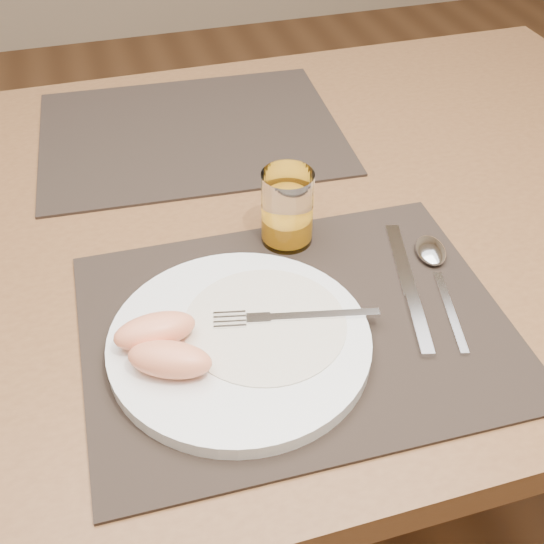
% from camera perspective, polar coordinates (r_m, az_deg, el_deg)
% --- Properties ---
extents(ground, '(5.00, 5.00, 0.00)m').
position_cam_1_polar(ground, '(1.47, -1.45, -19.33)').
color(ground, brown).
rests_on(ground, ground).
extents(table, '(1.40, 0.90, 0.75)m').
position_cam_1_polar(table, '(0.95, -2.12, 1.01)').
color(table, brown).
rests_on(table, ground).
extents(placemat_near, '(0.46, 0.36, 0.00)m').
position_cam_1_polar(placemat_near, '(0.73, 2.00, -4.57)').
color(placemat_near, black).
rests_on(placemat_near, table).
extents(placemat_far, '(0.47, 0.38, 0.00)m').
position_cam_1_polar(placemat_far, '(1.07, -6.83, 11.54)').
color(placemat_far, black).
rests_on(placemat_far, table).
extents(plate, '(0.27, 0.27, 0.02)m').
position_cam_1_polar(plate, '(0.70, -2.73, -5.89)').
color(plate, white).
rests_on(plate, placemat_near).
extents(plate_dressing, '(0.17, 0.17, 0.00)m').
position_cam_1_polar(plate_dressing, '(0.71, -0.59, -4.34)').
color(plate_dressing, white).
rests_on(plate_dressing, plate).
extents(fork, '(0.17, 0.05, 0.00)m').
position_cam_1_polar(fork, '(0.71, 0.81, -3.81)').
color(fork, silver).
rests_on(fork, plate).
extents(knife, '(0.07, 0.22, 0.01)m').
position_cam_1_polar(knife, '(0.78, 11.57, -1.94)').
color(knife, silver).
rests_on(knife, placemat_near).
extents(spoon, '(0.07, 0.19, 0.01)m').
position_cam_1_polar(spoon, '(0.83, 13.35, 1.10)').
color(spoon, silver).
rests_on(spoon, placemat_near).
extents(juice_glass, '(0.06, 0.06, 0.09)m').
position_cam_1_polar(juice_glass, '(0.82, 1.28, 5.10)').
color(juice_glass, white).
rests_on(juice_glass, placemat_near).
extents(grapefruit_wedges, '(0.10, 0.10, 0.03)m').
position_cam_1_polar(grapefruit_wedges, '(0.67, -9.18, -6.03)').
color(grapefruit_wedges, '#FC9666').
rests_on(grapefruit_wedges, plate).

